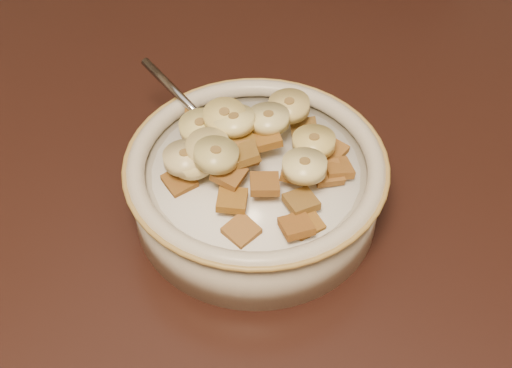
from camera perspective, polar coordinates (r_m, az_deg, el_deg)
The scene contains 38 objects.
table at distance 0.59m, azimuth -10.13°, elevation -1.64°, with size 1.40×0.90×0.04m, color black.
chair at distance 1.13m, azimuth 1.08°, elevation 9.14°, with size 0.42×0.42×0.95m, color black.
cereal_bowl at distance 0.54m, azimuth -0.00°, elevation -0.58°, with size 0.18×0.18×0.04m, color beige.
milk at distance 0.52m, azimuth -0.00°, elevation 1.06°, with size 0.15×0.15×0.00m, color white.
spoon at distance 0.53m, azimuth -2.12°, elevation 3.09°, with size 0.03×0.04×0.01m, color #999A9D.
cereal_square_0 at distance 0.49m, azimuth -1.93°, elevation -1.29°, with size 0.02×0.02×0.01m, color #925922.
cereal_square_1 at distance 0.52m, azimuth -5.92°, elevation 1.97°, with size 0.02×0.02×0.01m, color brown.
cereal_square_2 at distance 0.51m, azimuth -6.14°, elevation 0.24°, with size 0.02×0.02×0.01m, color brown.
cereal_square_3 at distance 0.49m, azimuth 3.64°, elevation -1.42°, with size 0.02×0.02×0.01m, color brown.
cereal_square_4 at distance 0.51m, azimuth 5.78°, elevation 0.89°, with size 0.02×0.02×0.01m, color brown.
cereal_square_5 at distance 0.53m, azimuth 6.05°, elevation 2.73°, with size 0.02×0.02×0.01m, color brown.
cereal_square_6 at distance 0.55m, azimuth -4.78°, elevation 4.97°, with size 0.02×0.02×0.01m, color brown.
cereal_square_7 at distance 0.53m, azimuth -0.19°, elevation 4.64°, with size 0.02×0.02×0.01m, color brown.
cereal_square_8 at distance 0.48m, azimuth 3.99°, elevation -3.13°, with size 0.02×0.02×0.01m, color #8C5C17.
cereal_square_9 at distance 0.49m, azimuth 0.70°, elevation 0.01°, with size 0.02×0.02×0.01m, color brown.
cereal_square_10 at distance 0.50m, azimuth -1.16°, elevation 2.39°, with size 0.02×0.02×0.01m, color olive.
cereal_square_11 at distance 0.50m, azimuth -0.93°, elevation 2.40°, with size 0.02×0.02×0.01m, color brown.
cereal_square_12 at distance 0.52m, azimuth 0.83°, elevation 3.64°, with size 0.02×0.02×0.01m, color brown.
cereal_square_13 at distance 0.51m, azimuth -4.98°, elevation 1.98°, with size 0.02×0.02×0.01m, color brown.
cereal_square_14 at distance 0.54m, azimuth 3.89°, elevation 4.28°, with size 0.02×0.02×0.01m, color brown.
cereal_square_15 at distance 0.48m, azimuth -1.18°, elevation -3.76°, with size 0.02×0.02×0.01m, color brown.
cereal_square_16 at distance 0.50m, azimuth 3.19°, elevation 0.97°, with size 0.02×0.02×0.01m, color brown.
cereal_square_17 at distance 0.54m, azimuth -4.15°, elevation 4.14°, with size 0.02×0.02×0.01m, color brown.
cereal_square_18 at distance 0.47m, azimuth 3.25°, elevation -3.38°, with size 0.02×0.02×0.01m, color #914A1A.
cereal_square_19 at distance 0.51m, azimuth 6.53°, elevation 1.28°, with size 0.02×0.02×0.01m, color #9D6029.
cereal_square_20 at distance 0.49m, azimuth -2.17°, elevation 0.77°, with size 0.02×0.02×0.01m, color brown.
cereal_square_21 at distance 0.51m, azimuth -1.37°, elevation 3.72°, with size 0.02×0.02×0.01m, color brown.
banana_slice_0 at distance 0.52m, azimuth 1.00°, elevation 5.24°, with size 0.03×0.03×0.01m, color #F3E290.
banana_slice_1 at distance 0.50m, azimuth -3.85°, elevation 2.90°, with size 0.03×0.03×0.01m, color tan.
banana_slice_2 at distance 0.49m, azimuth -3.21°, elevation 2.34°, with size 0.03×0.03×0.01m, color tan.
banana_slice_3 at distance 0.51m, azimuth 4.65°, elevation 3.37°, with size 0.03×0.03×0.01m, color tan.
banana_slice_4 at distance 0.49m, azimuth 3.90°, elevation 1.44°, with size 0.03×0.03×0.01m, color #FAE995.
banana_slice_5 at distance 0.52m, azimuth -2.53°, elevation 5.41°, with size 0.03×0.03×0.01m, color #EECE78.
banana_slice_6 at distance 0.53m, azimuth -4.49°, elevation 4.59°, with size 0.03×0.03×0.01m, color #F3E98B.
banana_slice_7 at distance 0.52m, azimuth -1.79°, elevation 5.07°, with size 0.03×0.03×0.01m, color #F3DE89.
banana_slice_8 at distance 0.54m, azimuth 2.67°, elevation 6.25°, with size 0.03×0.03×0.01m, color #D6B977.
banana_slice_9 at distance 0.50m, azimuth -5.06°, elevation 1.96°, with size 0.03×0.03×0.01m, color beige.
banana_slice_10 at distance 0.50m, azimuth -5.70°, elevation 2.12°, with size 0.03×0.03×0.01m, color beige.
Camera 1 is at (0.28, -0.28, 1.17)m, focal length 50.00 mm.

